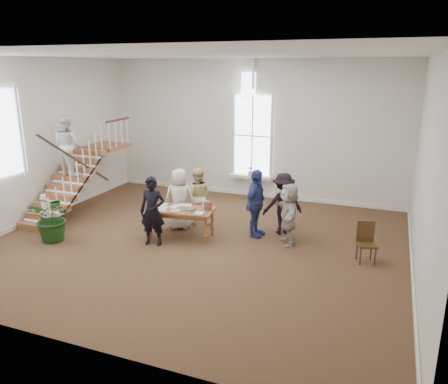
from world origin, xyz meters
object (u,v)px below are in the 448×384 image
at_px(library_table, 181,212).
at_px(person_yellow, 198,196).
at_px(woman_cluster_c, 289,214).
at_px(woman_cluster_a, 256,203).
at_px(side_chair, 366,240).
at_px(elderly_woman, 180,199).
at_px(floor_plant, 53,218).
at_px(woman_cluster_b, 283,204).
at_px(police_officer, 153,211).

xyz_separation_m(library_table, person_yellow, (-0.05, 1.10, 0.11)).
relative_size(person_yellow, woman_cluster_c, 1.03).
bearing_deg(woman_cluster_a, side_chair, -95.81).
bearing_deg(elderly_woman, floor_plant, 17.47).
xyz_separation_m(woman_cluster_a, woman_cluster_b, (0.60, 0.45, -0.07)).
relative_size(police_officer, woman_cluster_a, 0.97).
distance_m(library_table, woman_cluster_a, 1.90).
height_order(elderly_woman, floor_plant, elderly_woman).
distance_m(police_officer, woman_cluster_a, 2.61).
bearing_deg(side_chair, woman_cluster_c, 150.49).
bearing_deg(police_officer, woman_cluster_a, 23.34).
relative_size(person_yellow, woman_cluster_a, 0.91).
height_order(library_table, woman_cluster_b, woman_cluster_b).
relative_size(elderly_woman, woman_cluster_a, 0.94).
relative_size(elderly_woman, floor_plant, 1.36).
bearing_deg(elderly_woman, side_chair, 155.58).
relative_size(woman_cluster_c, floor_plant, 1.26).
bearing_deg(woman_cluster_b, woman_cluster_a, 4.73).
xyz_separation_m(woman_cluster_b, woman_cluster_c, (0.30, -0.65, -0.04)).
relative_size(woman_cluster_b, side_chair, 1.77).
bearing_deg(woman_cluster_b, floor_plant, -5.81).
xyz_separation_m(elderly_woman, floor_plant, (-2.54, -1.95, -0.22)).
bearing_deg(side_chair, woman_cluster_b, 136.35).
distance_m(woman_cluster_c, floor_plant, 5.85).
relative_size(person_yellow, side_chair, 1.75).
height_order(library_table, person_yellow, person_yellow).
height_order(elderly_woman, woman_cluster_b, elderly_woman).
relative_size(library_table, woman_cluster_b, 1.07).
xyz_separation_m(woman_cluster_a, floor_plant, (-4.61, -2.13, -0.27)).
bearing_deg(library_table, woman_cluster_b, 20.60).
xyz_separation_m(person_yellow, woman_cluster_a, (1.78, -0.32, 0.08)).
relative_size(woman_cluster_a, floor_plant, 1.44).
height_order(police_officer, woman_cluster_b, police_officer).
bearing_deg(library_table, floor_plant, -162.53).
bearing_deg(police_officer, elderly_woman, 75.39).
distance_m(library_table, elderly_woman, 0.71).
xyz_separation_m(elderly_woman, woman_cluster_c, (2.98, -0.02, -0.06)).
xyz_separation_m(library_table, floor_plant, (-2.89, -1.34, -0.07)).
distance_m(police_officer, floor_plant, 2.55).
distance_m(elderly_woman, person_yellow, 0.58).
height_order(floor_plant, side_chair, floor_plant).
xyz_separation_m(elderly_woman, woman_cluster_b, (2.68, 0.63, -0.02)).
bearing_deg(floor_plant, side_chair, 12.05).
distance_m(library_table, police_officer, 0.81).
height_order(library_table, police_officer, police_officer).
bearing_deg(library_table, elderly_woman, 112.81).
relative_size(woman_cluster_a, woman_cluster_c, 1.14).
height_order(person_yellow, woman_cluster_a, woman_cluster_a).
xyz_separation_m(person_yellow, floor_plant, (-2.84, -2.45, -0.19)).
height_order(police_officer, woman_cluster_a, woman_cluster_a).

